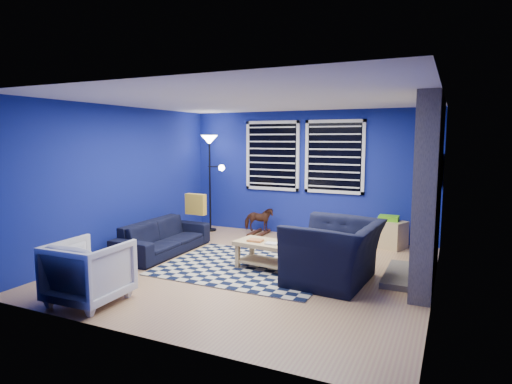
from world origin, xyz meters
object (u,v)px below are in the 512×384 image
(tv, at_px, (440,172))
(armchair_big, at_px, (334,252))
(coffee_table, at_px, (266,249))
(cabinet, at_px, (388,233))
(armchair_bent, at_px, (89,272))
(rocking_horse, at_px, (259,219))
(sofa, at_px, (163,237))
(floor_lamp, at_px, (210,153))

(tv, xyz_separation_m, armchair_big, (-1.20, -2.08, -0.98))
(coffee_table, height_order, cabinet, cabinet)
(armchair_big, distance_m, armchair_bent, 3.14)
(armchair_big, bearing_deg, armchair_bent, -47.38)
(rocking_horse, height_order, cabinet, cabinet)
(tv, height_order, rocking_horse, tv)
(armchair_big, bearing_deg, tv, 154.27)
(tv, xyz_separation_m, sofa, (-4.23, -1.85, -1.12))
(tv, xyz_separation_m, coffee_table, (-2.28, -1.96, -1.09))
(rocking_horse, height_order, floor_lamp, floor_lamp)
(tv, relative_size, armchair_bent, 1.21)
(rocking_horse, xyz_separation_m, coffee_table, (1.06, -2.07, -0.01))
(coffee_table, bearing_deg, sofa, 176.75)
(sofa, distance_m, rocking_horse, 2.16)
(sofa, xyz_separation_m, armchair_big, (3.03, -0.24, 0.14))
(tv, xyz_separation_m, cabinet, (-0.80, 0.17, -1.14))
(tv, height_order, cabinet, tv)
(cabinet, bearing_deg, armchair_bent, -101.26)
(rocking_horse, bearing_deg, coffee_table, -175.45)
(coffee_table, bearing_deg, floor_lamp, 137.02)
(rocking_horse, bearing_deg, armchair_big, -158.40)
(tv, bearing_deg, cabinet, 168.14)
(cabinet, bearing_deg, sofa, -126.56)
(armchair_big, relative_size, coffee_table, 1.36)
(armchair_bent, relative_size, cabinet, 1.19)
(sofa, bearing_deg, cabinet, -60.65)
(sofa, relative_size, cabinet, 2.73)
(armchair_big, xyz_separation_m, floor_lamp, (-3.21, 2.12, 1.23))
(armchair_big, xyz_separation_m, cabinet, (0.40, 2.25, -0.16))
(armchair_bent, distance_m, coffee_table, 2.49)
(cabinet, distance_m, floor_lamp, 3.88)
(armchair_bent, xyz_separation_m, cabinet, (2.86, 4.20, -0.12))
(armchair_bent, distance_m, cabinet, 5.08)
(tv, distance_m, floor_lamp, 4.42)
(sofa, distance_m, coffee_table, 1.96)
(armchair_bent, height_order, cabinet, armchair_bent)
(sofa, xyz_separation_m, armchair_bent, (0.57, -2.18, 0.10))
(sofa, relative_size, armchair_bent, 2.30)
(armchair_bent, bearing_deg, coffee_table, -125.52)
(coffee_table, relative_size, cabinet, 1.36)
(armchair_big, relative_size, cabinet, 1.86)
(armchair_big, xyz_separation_m, rocking_horse, (-2.14, 2.20, -0.10))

